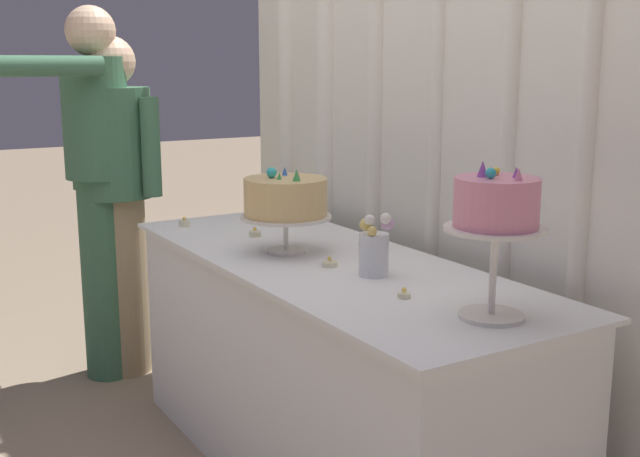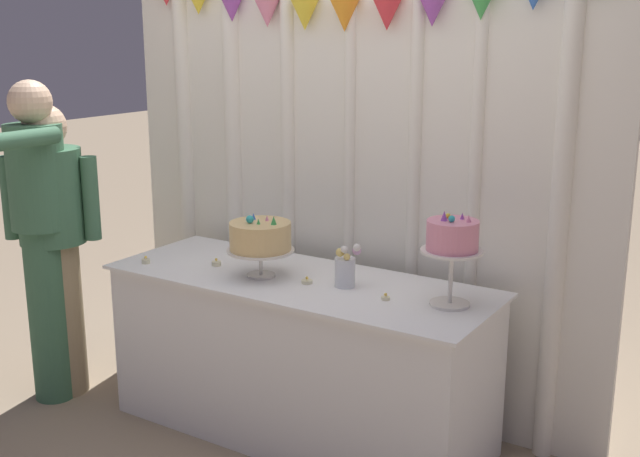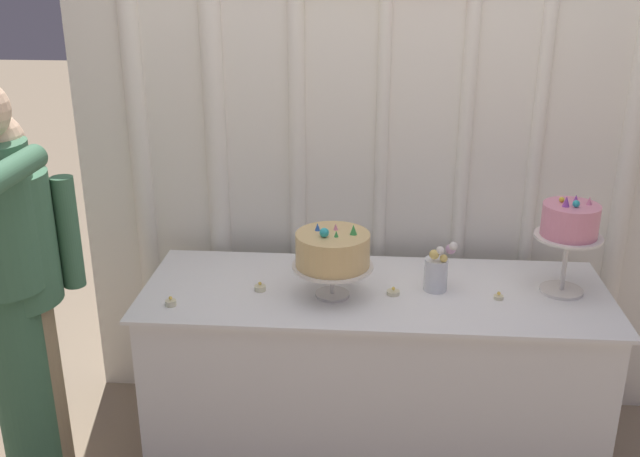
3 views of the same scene
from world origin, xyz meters
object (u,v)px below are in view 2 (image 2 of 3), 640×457
flower_vase (346,269)px  tealight_far_left (146,261)px  cake_display_nearleft (260,238)px  tealight_far_right (386,298)px  guest_man_dark_suit (54,240)px  tealight_near_right (307,281)px  cake_display_nearright (452,240)px  tealight_near_left (216,263)px  guest_girl_blue_dress (40,225)px  cake_table (299,357)px

flower_vase → tealight_far_left: size_ratio=4.95×
cake_display_nearleft → flower_vase: 0.43m
cake_display_nearleft → tealight_far_right: 0.68m
flower_vase → guest_man_dark_suit: bearing=-168.5°
cake_display_nearleft → tealight_near_right: (0.24, 0.03, -0.18)m
cake_display_nearright → tealight_near_left: 1.24m
tealight_far_right → flower_vase: bearing=165.1°
cake_display_nearleft → guest_girl_blue_dress: (-1.15, -0.33, -0.02)m
cake_display_nearleft → guest_man_dark_suit: (-1.17, -0.24, -0.13)m
tealight_near_right → guest_girl_blue_dress: guest_girl_blue_dress is taller
tealight_far_right → guest_man_dark_suit: 1.84m
cake_table → flower_vase: size_ratio=8.95×
cake_display_nearleft → cake_display_nearright: size_ratio=0.78×
cake_table → guest_girl_blue_dress: (-1.32, -0.40, 0.56)m
cake_table → tealight_far_left: 0.90m
tealight_far_left → guest_girl_blue_dress: guest_girl_blue_dress is taller
cake_display_nearleft → tealight_far_right: size_ratio=8.29×
guest_girl_blue_dress → guest_man_dark_suit: bearing=98.0°
cake_table → cake_display_nearleft: cake_display_nearleft is taller
tealight_near_right → cake_display_nearright: bearing=6.6°
cake_table → guest_girl_blue_dress: guest_girl_blue_dress is taller
tealight_far_left → cake_display_nearright: bearing=8.9°
flower_vase → guest_girl_blue_dress: guest_girl_blue_dress is taller
tealight_far_left → guest_girl_blue_dress: 0.59m
cake_table → tealight_far_left: bearing=-165.6°
tealight_far_left → guest_girl_blue_dress: (-0.54, -0.19, 0.16)m
flower_vase → tealight_far_right: bearing=-14.9°
cake_display_nearright → tealight_near_left: (-1.20, -0.08, -0.27)m
cake_table → flower_vase: bearing=3.8°
cake_display_nearleft → tealight_far_right: (0.65, 0.02, -0.18)m
guest_man_dark_suit → flower_vase: bearing=11.5°
flower_vase → tealight_far_right: 0.26m
cake_display_nearright → cake_display_nearleft: bearing=-173.3°
cake_table → tealight_near_right: bearing=-28.5°
flower_vase → tealight_near_left: 0.71m
tealight_near_right → guest_man_dark_suit: size_ratio=0.03×
cake_display_nearright → tealight_near_right: size_ratio=7.96×
cake_display_nearright → flower_vase: (-0.50, -0.02, -0.20)m
flower_vase → guest_girl_blue_dress: size_ratio=0.12×
cake_display_nearright → guest_girl_blue_dress: (-2.07, -0.43, -0.12)m
flower_vase → cake_table: bearing=-176.2°
flower_vase → tealight_far_right: (0.24, -0.06, -0.08)m
cake_display_nearright → tealight_far_right: cake_display_nearright is taller
cake_table → cake_display_nearleft: (-0.17, -0.07, 0.58)m
cake_display_nearleft → tealight_near_left: bearing=175.1°
tealight_near_left → tealight_near_right: tealight_near_left is taller
cake_display_nearleft → guest_man_dark_suit: bearing=-168.5°
cake_table → cake_display_nearleft: size_ratio=5.89×
tealight_near_left → tealight_far_right: size_ratio=1.20×
cake_table → tealight_far_left: (-0.78, -0.20, 0.41)m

